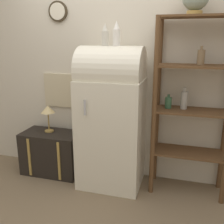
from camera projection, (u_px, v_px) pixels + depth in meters
ground_plane at (104, 194)px, 2.89m from camera, size 12.00×12.00×0.00m
wall_back at (118, 66)px, 3.06m from camera, size 7.00×0.09×2.70m
refrigerator at (111, 117)px, 2.92m from camera, size 0.70×0.59×1.59m
suitcase_trunk at (52, 152)px, 3.32m from camera, size 0.72×0.41×0.53m
shelf_unit at (192, 98)px, 2.71m from camera, size 0.79×0.36×1.88m
vase_left at (105, 35)px, 2.71m from camera, size 0.07×0.07×0.22m
vase_center at (116, 34)px, 2.68m from camera, size 0.08×0.08×0.25m
desk_lamp at (48, 111)px, 3.22m from camera, size 0.17×0.17×0.34m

